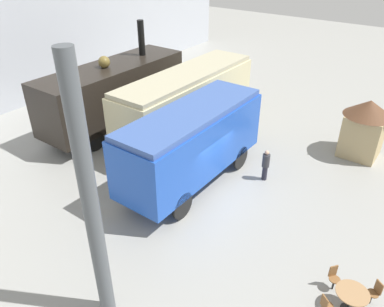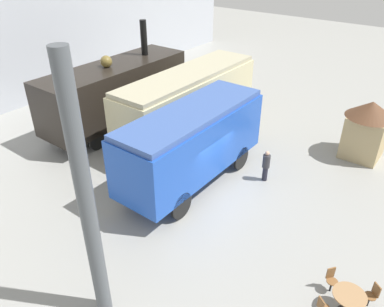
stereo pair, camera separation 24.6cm
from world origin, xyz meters
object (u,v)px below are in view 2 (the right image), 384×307
object	(u,v)px
steam_locomotive	(116,90)
cafe_table_near	(349,298)
passenger_coach_vintage	(188,98)
ticket_kiosk	(367,127)
cafe_chair_0	(373,294)
visitor_person	(266,165)
streamlined_locomotive	(202,135)

from	to	relation	value
steam_locomotive	cafe_table_near	distance (m)	15.77
passenger_coach_vintage	ticket_kiosk	size ratio (longest dim) A/B	3.15
steam_locomotive	cafe_chair_0	distance (m)	16.08
visitor_person	ticket_kiosk	size ratio (longest dim) A/B	0.51
visitor_person	ticket_kiosk	distance (m)	5.77
steam_locomotive	streamlined_locomotive	xyz separation A→B (m)	(-1.36, -7.05, -0.04)
visitor_person	ticket_kiosk	bearing A→B (deg)	-30.21
visitor_person	ticket_kiosk	world-z (taller)	ticket_kiosk
visitor_person	steam_locomotive	bearing A→B (deg)	90.18
cafe_table_near	visitor_person	size ratio (longest dim) A/B	0.64
ticket_kiosk	cafe_table_near	bearing A→B (deg)	-166.11
streamlined_locomotive	cafe_chair_0	bearing A→B (deg)	-107.94
cafe_chair_0	visitor_person	distance (m)	7.12
steam_locomotive	ticket_kiosk	distance (m)	13.49
streamlined_locomotive	visitor_person	size ratio (longest dim) A/B	6.08
streamlined_locomotive	cafe_table_near	xyz separation A→B (m)	(-3.42, -7.89, -1.51)
steam_locomotive	cafe_table_near	bearing A→B (deg)	-107.72
ticket_kiosk	steam_locomotive	bearing A→B (deg)	111.59
streamlined_locomotive	visitor_person	distance (m)	3.24
cafe_chair_0	passenger_coach_vintage	bearing A→B (deg)	-79.16
cafe_table_near	passenger_coach_vintage	bearing A→B (deg)	59.87
cafe_table_near	ticket_kiosk	distance (m)	10.08
cafe_table_near	cafe_chair_0	distance (m)	0.87
ticket_kiosk	streamlined_locomotive	bearing A→B (deg)	139.04
passenger_coach_vintage	cafe_table_near	bearing A→B (deg)	-120.13
passenger_coach_vintage	visitor_person	world-z (taller)	passenger_coach_vintage
streamlined_locomotive	ticket_kiosk	xyz separation A→B (m)	(6.32, -5.49, -0.46)
passenger_coach_vintage	visitor_person	xyz separation A→B (m)	(-1.55, -5.67, -1.32)
passenger_coach_vintage	cafe_chair_0	distance (m)	12.89
passenger_coach_vintage	streamlined_locomotive	world-z (taller)	passenger_coach_vintage
streamlined_locomotive	passenger_coach_vintage	bearing A→B (deg)	46.09
ticket_kiosk	visitor_person	bearing A→B (deg)	149.79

